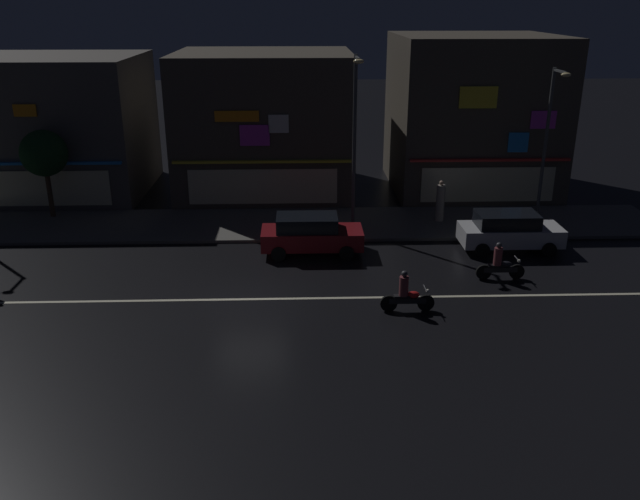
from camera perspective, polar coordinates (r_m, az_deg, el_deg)
The scene contains 15 objects.
ground_plane at distance 24.09m, azimuth -6.09°, elevation -4.28°, with size 140.00×140.00×0.00m, color black.
lane_divider_stripe at distance 24.09m, azimuth -6.09°, elevation -4.27°, with size 36.52×0.16×0.01m, color beige.
sidewalk_far at distance 31.78m, azimuth -5.10°, elevation 2.23°, with size 38.44×4.76×0.14m, color #5B5954.
storefront_left_block at distance 37.26m, azimuth -4.77°, elevation 10.93°, with size 9.44×8.58×7.59m.
storefront_center_block at distance 38.53m, azimuth 12.98°, elevation 11.45°, with size 8.60×8.88×8.45m.
storefront_right_block at distance 39.57m, azimuth -21.95°, elevation 9.98°, with size 9.56×8.61×7.43m.
streetlamp_mid at distance 29.61m, azimuth 3.04°, elevation 10.22°, with size 0.44×1.64×7.87m.
streetlamp_east at distance 33.07m, azimuth 19.20°, elevation 9.59°, with size 0.44×1.64×7.16m.
pedestrian_on_sidewalk at distance 32.27m, azimuth 10.38°, elevation 4.10°, with size 0.41×0.41×1.99m.
street_tree at distance 34.48m, azimuth -22.82°, elevation 7.70°, with size 2.23×2.23×4.28m.
parked_car_near_kerb at distance 27.98m, azimuth -0.82°, elevation 1.42°, with size 4.30×1.98×1.67m.
parked_car_trailing at distance 29.53m, azimuth 16.09°, elevation 1.63°, with size 4.30×1.98×1.67m.
motorcycle_lead at distance 26.34m, azimuth 15.31°, elevation -1.18°, with size 1.90×0.60×1.52m.
motorcycle_following at distance 23.03m, azimuth 7.48°, elevation -3.84°, with size 1.90×0.60×1.52m.
traffic_cone at distance 29.00m, azimuth -4.12°, elevation 0.83°, with size 0.36×0.36×0.55m, color orange.
Camera 1 is at (1.83, -21.74, 10.20)m, focal length 36.91 mm.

